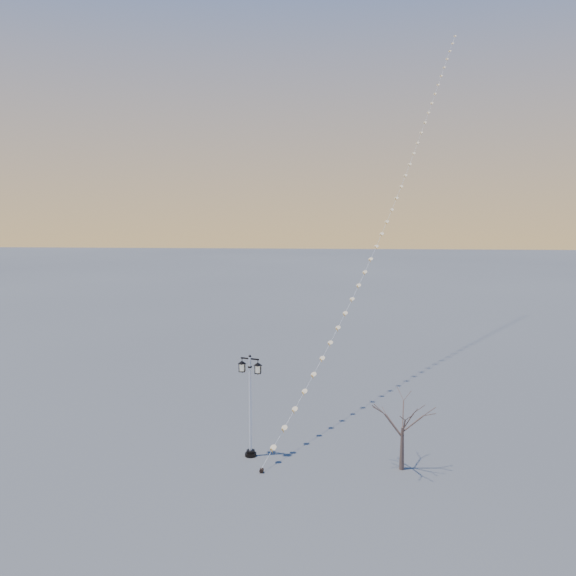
{
  "coord_description": "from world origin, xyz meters",
  "views": [
    {
      "loc": [
        2.77,
        -24.82,
        12.01
      ],
      "look_at": [
        0.45,
        7.9,
        7.64
      ],
      "focal_mm": 38.38,
      "sensor_mm": 36.0,
      "label": 1
    }
  ],
  "objects": [
    {
      "name": "ground",
      "position": [
        0.0,
        0.0,
        0.0
      ],
      "size": [
        300.0,
        300.0,
        0.0
      ],
      "primitive_type": "plane",
      "color": "#545555",
      "rests_on": "ground"
    },
    {
      "name": "street_lamp",
      "position": [
        -1.04,
        3.42,
        2.78
      ],
      "size": [
        1.23,
        0.71,
        5.03
      ],
      "rotation": [
        0.0,
        0.0,
        -0.33
      ],
      "color": "black",
      "rests_on": "ground"
    },
    {
      "name": "kite_train",
      "position": [
        7.36,
        21.33,
        14.62
      ],
      "size": [
        15.94,
        40.05,
        29.46
      ],
      "rotation": [
        0.0,
        0.0,
        0.38
      ],
      "color": "black",
      "rests_on": "ground"
    },
    {
      "name": "bare_tree",
      "position": [
        6.08,
        2.42,
        2.53
      ],
      "size": [
        2.19,
        2.19,
        3.64
      ],
      "rotation": [
        0.0,
        0.0,
        0.23
      ],
      "color": "brown",
      "rests_on": "ground"
    }
  ]
}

